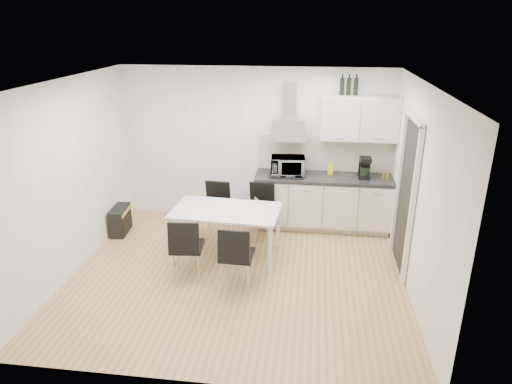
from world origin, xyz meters
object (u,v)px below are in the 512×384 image
chair_near_left (187,247)px  dining_table (226,214)px  chair_far_right (259,213)px  guitar_amp (120,220)px  kitchenette (326,180)px  floor_speaker (242,210)px  chair_near_right (237,256)px  chair_far_left (215,211)px

chair_near_left → dining_table: bearing=50.5°
chair_far_right → guitar_amp: (-2.28, -0.09, -0.22)m
kitchenette → guitar_amp: 3.42m
dining_table → chair_near_left: bearing=-120.5°
kitchenette → chair_near_left: 2.63m
chair_near_left → floor_speaker: chair_near_left is taller
dining_table → chair_near_right: bearing=-66.0°
kitchenette → dining_table: size_ratio=1.61×
dining_table → kitchenette: bearing=44.1°
chair_far_left → chair_far_right: same height
kitchenette → floor_speaker: (-1.41, 0.17, -0.67)m
chair_far_right → floor_speaker: size_ratio=2.67×
dining_table → chair_far_left: size_ratio=1.78×
kitchenette → chair_near_right: size_ratio=2.86×
chair_far_right → floor_speaker: bearing=-54.8°
chair_far_left → chair_near_left: size_ratio=1.00×
kitchenette → floor_speaker: 1.57m
chair_far_left → guitar_amp: chair_far_left is taller
guitar_amp → kitchenette: bearing=5.4°
chair_far_left → guitar_amp: 1.59m
dining_table → chair_far_right: bearing=62.7°
chair_far_left → dining_table: bearing=119.8°
kitchenette → chair_far_right: size_ratio=2.86×
chair_near_right → chair_near_left: bearing=170.2°
dining_table → floor_speaker: dining_table is taller
chair_far_right → dining_table: bearing=66.4°
chair_far_left → guitar_amp: (-1.57, -0.07, -0.22)m
kitchenette → chair_far_left: bearing=-161.5°
dining_table → chair_near_left: (-0.42, -0.62, -0.24)m
kitchenette → floor_speaker: bearing=173.3°
chair_far_left → floor_speaker: 0.86m
dining_table → floor_speaker: bearing=92.9°
dining_table → chair_far_left: (-0.31, 0.64, -0.24)m
chair_near_right → floor_speaker: size_ratio=2.67×
chair_near_left → chair_far_right: bearing=52.2°
kitchenette → chair_near_left: (-1.84, -1.84, -0.39)m
chair_far_right → kitchenette: bearing=-144.5°
guitar_amp → floor_speaker: size_ratio=1.65×
dining_table → floor_speaker: (0.01, 1.39, -0.51)m
chair_far_left → chair_near_right: bearing=117.2°
chair_near_right → kitchenette: bearing=61.9°
kitchenette → chair_far_right: kitchenette is taller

